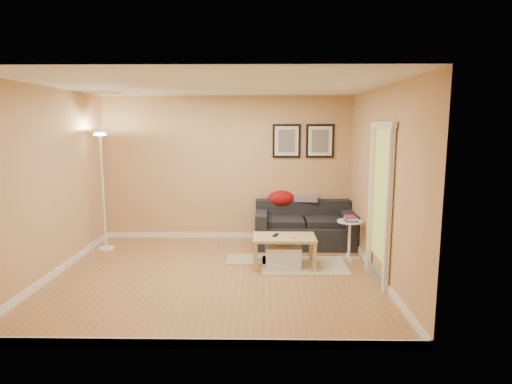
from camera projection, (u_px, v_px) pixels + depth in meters
The scene contains 25 objects.
floor at pixel (216, 275), 6.01m from camera, with size 4.50×4.50×0.00m, color #9E7043.
ceiling at pixel (213, 85), 5.60m from camera, with size 4.50×4.50×0.00m, color white.
wall_back at pixel (227, 168), 7.78m from camera, with size 4.50×4.50×0.00m, color tan.
wall_front at pixel (190, 214), 3.83m from camera, with size 4.50×4.50×0.00m, color tan.
wall_left at pixel (50, 183), 5.84m from camera, with size 4.00×4.00×0.00m, color tan.
wall_right at pixel (381, 184), 5.77m from camera, with size 4.00×4.00×0.00m, color tan.
baseboard_back at pixel (227, 235), 7.97m from camera, with size 4.50×0.02×0.10m, color white.
baseboard_front at pixel (193, 343), 4.04m from camera, with size 4.50×0.02×0.10m, color white.
baseboard_left at pixel (58, 271), 6.04m from camera, with size 0.02×4.00×0.10m, color white.
baseboard_right at pixel (376, 272), 5.97m from camera, with size 0.02×4.00×0.10m, color white.
sofa at pixel (304, 224), 7.44m from camera, with size 1.70×0.90×0.75m, color black, non-canonical shape.
red_throw at pixel (281, 199), 7.72m from camera, with size 0.48×0.36×0.28m, color #9C0F0E, non-canonical shape.
plaid_throw at pixel (306, 198), 7.70m from camera, with size 0.42×0.26×0.10m, color #A77961, non-canonical shape.
framed_print_left at pixel (287, 141), 7.66m from camera, with size 0.50×0.04×0.60m, color black, non-canonical shape.
framed_print_right at pixel (320, 141), 7.65m from camera, with size 0.50×0.04×0.60m, color black, non-canonical shape.
area_rug at pixel (304, 265), 6.41m from camera, with size 1.25×0.85×0.01m, color beige.
green_runner at pixel (249, 259), 6.69m from camera, with size 0.70×0.50×0.01m, color #668C4C.
coffee_table at pixel (284, 251), 6.35m from camera, with size 0.92×0.56×0.46m, color tan, non-canonical shape.
remote_control at pixel (276, 235), 6.35m from camera, with size 0.05×0.16×0.02m, color black.
tape_roll at pixel (292, 237), 6.21m from camera, with size 0.07×0.07×0.03m, color yellow.
storage_bin at pixel (283, 256), 6.32m from camera, with size 0.53×0.39×0.33m, color white, non-canonical shape.
side_table at pixel (349, 240), 6.72m from camera, with size 0.40×0.40×0.61m, color white, non-canonical shape.
book_stack at pixel (350, 218), 6.66m from camera, with size 0.18×0.24×0.08m, color navy, non-canonical shape.
floor_lamp at pixel (103, 193), 7.10m from camera, with size 0.26×0.26×2.04m, color white, non-canonical shape.
doorway at pixel (379, 206), 5.67m from camera, with size 0.12×1.01×2.13m, color white, non-canonical shape.
Camera 1 is at (0.65, -5.74, 2.10)m, focal length 30.02 mm.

